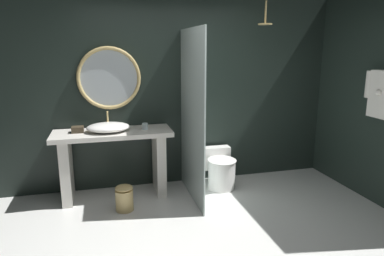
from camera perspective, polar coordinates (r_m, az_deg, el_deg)
ground_plane at (r=3.53m, az=3.48°, el=-19.71°), size 5.76×5.76×0.00m
back_wall_panel at (r=4.84m, az=-3.26°, el=5.88°), size 4.80×0.10×2.60m
side_wall_right at (r=4.89m, az=27.97°, el=4.44°), size 0.10×2.47×2.60m
vanity_counter at (r=4.57m, az=-12.78°, el=-4.39°), size 1.49×0.56×0.88m
vessel_sink at (r=4.47m, az=-13.65°, el=0.13°), size 0.54×0.44×0.22m
tumbler_cup at (r=4.50m, az=-7.76°, el=0.29°), size 0.07×0.07×0.08m
tissue_box at (r=4.53m, az=-18.35°, el=-0.23°), size 0.14×0.13×0.07m
round_wall_mirror at (r=4.64m, az=-13.50°, el=7.98°), size 0.82×0.05×0.82m
shower_glass_panel at (r=4.30m, az=-0.01°, el=1.89°), size 0.02×1.15×2.14m
rain_shower_head at (r=4.82m, az=11.98°, el=16.75°), size 0.19×0.19×0.30m
hanging_bathrobe at (r=4.58m, az=29.08°, el=5.29°), size 0.20×0.54×0.62m
toilet at (r=4.87m, az=4.68°, el=-6.84°), size 0.40×0.55×0.52m
waste_bin at (r=4.29m, az=-11.10°, el=-11.21°), size 0.21×0.21×0.32m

